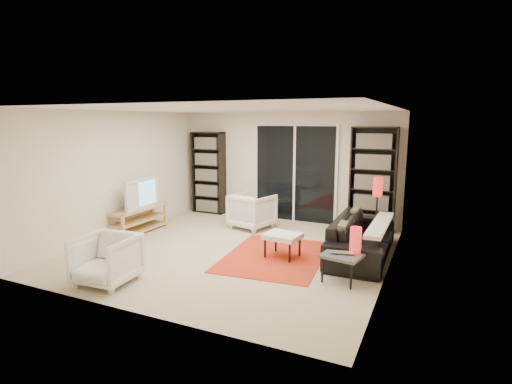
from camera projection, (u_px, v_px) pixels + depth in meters
floor at (236, 251)px, 6.90m from camera, size 5.00×5.00×0.00m
wall_back at (287, 167)px, 8.92m from camera, size 5.00×0.02×2.40m
wall_front at (131, 213)px, 4.45m from camera, size 5.00×0.02×2.40m
wall_left at (121, 174)px, 7.71m from camera, size 0.02×5.00×2.40m
wall_right at (391, 193)px, 5.65m from camera, size 0.02×5.00×2.40m
ceiling at (234, 109)px, 6.47m from camera, size 5.00×5.00×0.02m
sliding_door at (295, 174)px, 8.83m from camera, size 1.92×0.08×2.16m
bookshelf_left at (208, 173)px, 9.61m from camera, size 0.80×0.30×1.95m
bookshelf_right at (373, 179)px, 8.01m from camera, size 0.90×0.30×2.10m
tv_stand at (138, 219)px, 8.00m from camera, size 0.43×1.33×0.50m
tv at (138, 193)px, 7.90m from camera, size 0.22×1.04×0.59m
rug at (275, 256)px, 6.60m from camera, size 1.75×2.25×0.01m
sofa at (362, 237)px, 6.59m from camera, size 0.90×2.21×0.64m
armchair_back at (252, 211)px, 8.31m from camera, size 0.94×0.95×0.72m
armchair_front at (107, 259)px, 5.47m from camera, size 0.78×0.80×0.68m
ottoman at (283, 237)px, 6.50m from camera, size 0.61×0.52×0.40m
side_table at (343, 256)px, 5.54m from camera, size 0.61×0.61×0.40m
laptop at (342, 254)px, 5.47m from camera, size 0.37×0.28×0.03m
table_lamp at (356, 240)px, 5.54m from camera, size 0.16×0.16×0.36m
floor_lamp at (377, 195)px, 7.05m from camera, size 0.19×0.19×1.23m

